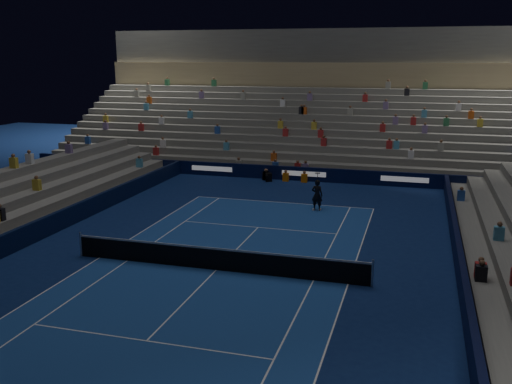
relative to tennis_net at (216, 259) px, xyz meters
The scene contains 9 objects.
ground 0.50m from the tennis_net, ahead, with size 90.00×90.00×0.00m, color #0D1E4F.
court_surface 0.50m from the tennis_net, ahead, with size 10.97×23.77×0.01m, color navy.
sponsor_barrier_far 18.50m from the tennis_net, 90.00° to the left, with size 44.00×0.25×1.00m, color black.
sponsor_barrier_east 9.70m from the tennis_net, ahead, with size 0.25×37.00×1.00m, color black.
sponsor_barrier_west 9.70m from the tennis_net, behind, with size 0.25×37.00×1.00m, color black.
grandstand_main 28.05m from the tennis_net, 90.00° to the left, with size 44.00×15.20×11.20m.
tennis_net is the anchor object (origin of this frame).
tennis_player 10.94m from the tennis_net, 77.71° to the left, with size 0.67×0.44×1.82m, color black.
broadcast_camera 17.82m from the tennis_net, 97.82° to the left, with size 0.61×0.97×0.59m.
Camera 1 is at (7.83, -21.21, 8.66)m, focal length 40.26 mm.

